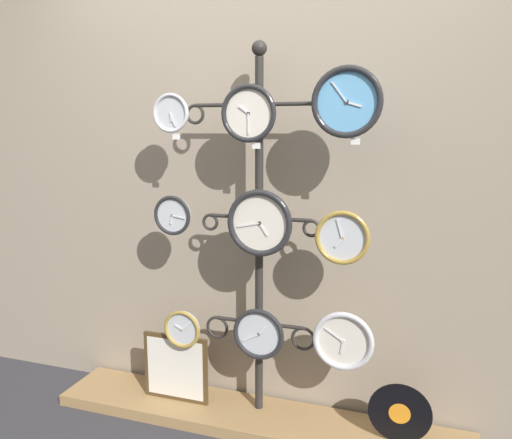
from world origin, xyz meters
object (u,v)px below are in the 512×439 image
at_px(display_stand, 259,307).
at_px(clock_bottom_left, 182,329).
at_px(clock_top_right, 347,102).
at_px(vinyl_record, 400,413).
at_px(clock_middle_center, 260,223).
at_px(clock_bottom_center, 259,334).
at_px(clock_middle_left, 173,215).
at_px(clock_bottom_right, 343,341).
at_px(clock_middle_right, 342,238).
at_px(clock_top_left, 171,113).
at_px(clock_top_center, 249,113).
at_px(picture_frame, 176,368).

distance_m(display_stand, clock_bottom_left, 0.43).
relative_size(clock_top_right, vinyl_record, 1.05).
relative_size(clock_middle_center, clock_bottom_center, 1.21).
xyz_separation_m(display_stand, clock_middle_left, (-0.43, -0.10, 0.47)).
bearing_deg(vinyl_record, clock_top_right, -171.85).
bearing_deg(clock_top_right, clock_bottom_right, 67.91).
distance_m(clock_middle_right, clock_bottom_right, 0.51).
bearing_deg(clock_bottom_left, clock_middle_left, 172.95).
xyz_separation_m(clock_bottom_center, vinyl_record, (0.70, 0.00, -0.30)).
distance_m(clock_top_left, clock_middle_right, 1.02).
xyz_separation_m(clock_top_center, vinyl_record, (0.75, 0.01, -1.39)).
relative_size(clock_bottom_left, clock_bottom_center, 0.77).
xyz_separation_m(display_stand, clock_middle_right, (0.43, -0.10, 0.42)).
xyz_separation_m(clock_middle_right, picture_frame, (-0.89, 0.04, -0.80)).
bearing_deg(clock_bottom_center, picture_frame, 178.88).
height_order(clock_middle_right, clock_bottom_left, clock_middle_right).
distance_m(clock_middle_left, clock_middle_right, 0.87).
bearing_deg(clock_middle_left, clock_middle_center, -2.24).
relative_size(display_stand, clock_bottom_center, 7.23).
distance_m(clock_top_right, clock_bottom_left, 1.42).
distance_m(clock_bottom_left, clock_bottom_right, 0.84).
bearing_deg(clock_top_left, vinyl_record, 1.37).
bearing_deg(clock_bottom_left, clock_top_center, 2.72).
bearing_deg(clock_top_center, picture_frame, 177.93).
bearing_deg(clock_middle_left, vinyl_record, 0.96).
distance_m(clock_middle_center, vinyl_record, 1.11).
xyz_separation_m(clock_top_left, clock_middle_right, (0.85, 0.00, -0.56)).
bearing_deg(clock_bottom_right, clock_middle_center, -175.95).
xyz_separation_m(display_stand, vinyl_record, (0.72, -0.08, -0.42)).
xyz_separation_m(clock_bottom_left, clock_bottom_right, (0.84, 0.02, 0.04)).
height_order(clock_top_right, vinyl_record, clock_top_right).
bearing_deg(display_stand, clock_bottom_center, -73.07).
relative_size(display_stand, clock_top_center, 7.14).
bearing_deg(vinyl_record, clock_top_left, -178.63).
relative_size(clock_top_left, clock_top_center, 0.71).
xyz_separation_m(clock_top_left, clock_middle_center, (0.46, -0.01, -0.52)).
bearing_deg(clock_middle_center, clock_bottom_left, 178.20).
bearing_deg(clock_top_center, clock_top_right, -4.27).
bearing_deg(display_stand, vinyl_record, -6.11).
height_order(display_stand, clock_middle_right, display_stand).
bearing_deg(display_stand, clock_middle_left, -167.35).
distance_m(display_stand, clock_middle_center, 0.48).
bearing_deg(picture_frame, clock_middle_right, -2.31).
relative_size(clock_middle_center, clock_bottom_right, 1.11).
distance_m(clock_top_left, clock_top_center, 0.40).
xyz_separation_m(clock_middle_center, clock_bottom_center, (-0.02, 0.04, -0.58)).
bearing_deg(clock_bottom_right, clock_middle_right, -132.54).
xyz_separation_m(clock_top_center, picture_frame, (-0.43, 0.02, -1.35)).
bearing_deg(clock_top_right, clock_middle_right, 103.99).
bearing_deg(clock_bottom_left, display_stand, 14.54).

